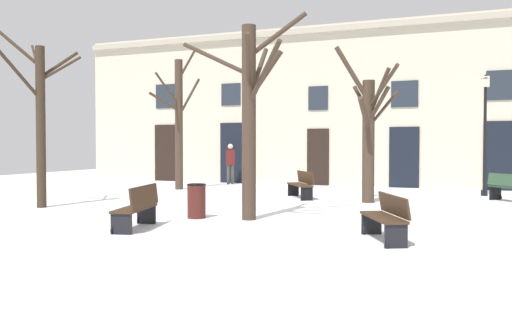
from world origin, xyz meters
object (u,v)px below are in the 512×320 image
(tree_center, at_px, (179,121))
(litter_bin, at_px, (197,201))
(bench_back_to_back_left, at_px, (138,207))
(bench_by_litter_bin, at_px, (301,184))
(streetlamp, at_px, (485,122))
(tree_foreground, at_px, (368,130))
(bench_facing_shops, at_px, (386,217))
(tree_right_of_center, at_px, (250,111))
(tree_near_facade, at_px, (40,116))
(person_by_shop_door, at_px, (230,162))

(tree_center, bearing_deg, litter_bin, -57.47)
(bench_back_to_back_left, xyz_separation_m, bench_by_litter_bin, (1.41, 7.30, 0.01))
(bench_back_to_back_left, bearing_deg, tree_center, -168.46)
(streetlamp, bearing_deg, tree_foreground, -133.04)
(bench_facing_shops, bearing_deg, tree_right_of_center, -141.55)
(tree_center, height_order, streetlamp, tree_center)
(litter_bin, height_order, bench_facing_shops, bench_facing_shops)
(tree_near_facade, xyz_separation_m, bench_back_to_back_left, (4.68, -2.21, -2.10))
(tree_center, bearing_deg, bench_by_litter_bin, -15.47)
(tree_foreground, height_order, bench_facing_shops, tree_foreground)
(streetlamp, distance_m, litter_bin, 10.94)
(litter_bin, distance_m, bench_by_litter_bin, 5.52)
(streetlamp, distance_m, bench_back_to_back_left, 12.65)
(tree_foreground, bearing_deg, tree_right_of_center, -113.32)
(tree_foreground, distance_m, tree_center, 8.00)
(bench_facing_shops, bearing_deg, tree_center, -158.36)
(tree_near_facade, distance_m, bench_facing_shops, 10.06)
(tree_center, relative_size, tree_right_of_center, 1.11)
(tree_foreground, bearing_deg, bench_facing_shops, -77.92)
(tree_center, distance_m, bench_by_litter_bin, 6.06)
(bench_back_to_back_left, bearing_deg, bench_by_litter_bin, 156.04)
(litter_bin, bearing_deg, tree_right_of_center, 9.85)
(streetlamp, bearing_deg, tree_center, -172.27)
(tree_center, xyz_separation_m, bench_by_litter_bin, (5.44, -1.50, -2.21))
(tree_right_of_center, relative_size, bench_facing_shops, 3.10)
(tree_foreground, bearing_deg, bench_back_to_back_left, -118.74)
(tree_center, xyz_separation_m, bench_back_to_back_left, (4.02, -8.80, -2.22))
(tree_foreground, bearing_deg, tree_center, 164.74)
(tree_center, distance_m, litter_bin, 8.52)
(bench_facing_shops, bearing_deg, tree_foreground, 166.33)
(tree_near_facade, height_order, streetlamp, tree_near_facade)
(bench_by_litter_bin, bearing_deg, bench_facing_shops, -4.96)
(tree_foreground, relative_size, tree_near_facade, 0.94)
(tree_foreground, bearing_deg, bench_by_litter_bin, 165.25)
(tree_near_facade, bearing_deg, tree_right_of_center, -1.02)
(litter_bin, distance_m, person_by_shop_door, 10.69)
(tree_near_facade, relative_size, streetlamp, 1.22)
(tree_near_facade, distance_m, streetlamp, 14.24)
(tree_near_facade, relative_size, bench_facing_shops, 3.20)
(tree_near_facade, bearing_deg, bench_facing_shops, -10.04)
(tree_foreground, height_order, tree_center, tree_center)
(bench_facing_shops, bearing_deg, tree_near_facade, -125.80)
(streetlamp, height_order, person_by_shop_door, streetlamp)
(bench_back_to_back_left, bearing_deg, tree_foreground, 138.24)
(bench_back_to_back_left, bearing_deg, person_by_shop_door, -177.98)
(streetlamp, height_order, bench_by_litter_bin, streetlamp)
(bench_by_litter_bin, bearing_deg, streetlamp, 85.29)
(tree_center, xyz_separation_m, bench_facing_shops, (9.03, -8.31, -2.23))
(tree_center, height_order, bench_by_litter_bin, tree_center)
(tree_center, relative_size, bench_back_to_back_left, 3.35)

